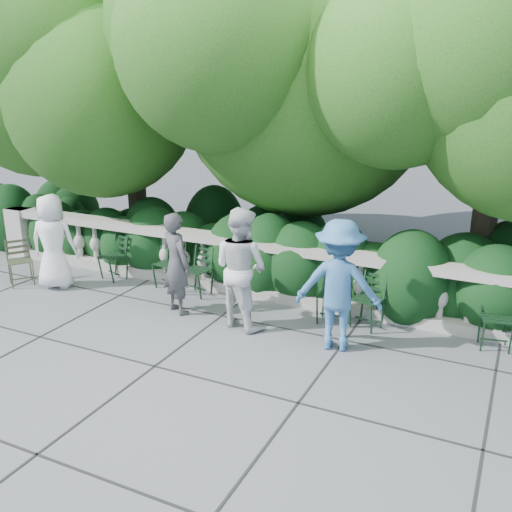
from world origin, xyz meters
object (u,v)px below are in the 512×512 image
at_px(chair_weathered, 24,287).
at_px(person_businessman, 53,242).
at_px(chair_f, 494,352).
at_px(person_casual_man, 241,268).
at_px(chair_a, 108,281).
at_px(person_woman_grey, 176,263).
at_px(chair_d, 193,297).
at_px(chair_e, 361,330).
at_px(chair_c, 329,326).
at_px(chair_b, 163,290).
at_px(person_older_blue, 339,285).

bearing_deg(chair_weathered, person_businessman, -27.30).
bearing_deg(person_businessman, chair_f, 166.92).
distance_m(chair_weathered, person_casual_man, 4.32).
xyz_separation_m(chair_a, person_woman_grey, (1.94, -0.63, 0.81)).
distance_m(chair_f, chair_weathered, 7.80).
height_order(chair_weathered, person_woman_grey, person_woman_grey).
xyz_separation_m(chair_d, person_businessman, (-2.43, -0.61, 0.84)).
height_order(chair_a, person_casual_man, person_casual_man).
bearing_deg(chair_e, person_casual_man, -145.26).
bearing_deg(chair_weathered, chair_c, -46.61).
xyz_separation_m(chair_weathered, person_woman_grey, (3.09, 0.27, 0.81)).
bearing_deg(chair_d, chair_weathered, -155.66).
height_order(chair_a, chair_f, same).
distance_m(chair_b, chair_c, 3.12).
height_order(chair_b, chair_d, same).
bearing_deg(person_older_blue, chair_c, -72.92).
bearing_deg(person_older_blue, chair_weathered, -8.40).
distance_m(chair_e, person_casual_man, 2.00).
xyz_separation_m(chair_a, chair_d, (1.82, -0.00, 0.00)).
bearing_deg(person_woman_grey, person_casual_man, -155.51).
bearing_deg(chair_a, chair_f, 17.18).
relative_size(chair_f, chair_weathered, 1.00).
height_order(chair_e, chair_weathered, same).
distance_m(chair_b, person_businessman, 2.08).
relative_size(chair_a, person_older_blue, 0.46).
xyz_separation_m(chair_b, chair_d, (0.65, -0.06, 0.00)).
relative_size(person_businessman, person_woman_grey, 1.03).
height_order(chair_a, chair_c, same).
bearing_deg(person_casual_man, person_older_blue, -168.54).
bearing_deg(person_woman_grey, chair_a, 6.55).
height_order(chair_d, person_casual_man, person_casual_man).
bearing_deg(person_woman_grey, person_older_blue, -157.47).
height_order(chair_d, person_businessman, person_businessman).
bearing_deg(chair_d, chair_a, -172.50).
bearing_deg(chair_f, chair_d, 168.52).
relative_size(chair_a, chair_e, 1.00).
bearing_deg(chair_d, chair_b, -177.70).
bearing_deg(chair_f, chair_c, 171.85).
distance_m(chair_c, chair_d, 2.47).
relative_size(chair_b, chair_f, 1.00).
height_order(chair_e, person_businessman, person_businessman).
height_order(chair_e, person_older_blue, person_older_blue).
relative_size(chair_c, chair_weathered, 1.00).
xyz_separation_m(chair_weathered, person_casual_man, (4.22, 0.27, 0.91)).
bearing_deg(chair_a, chair_e, 16.16).
bearing_deg(chair_c, chair_a, 175.14).
xyz_separation_m(chair_f, person_woman_grey, (-4.66, -0.68, 0.81)).
relative_size(chair_f, person_woman_grey, 0.52).
distance_m(chair_d, person_casual_man, 1.66).
xyz_separation_m(chair_d, person_casual_man, (1.25, -0.62, 0.91)).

